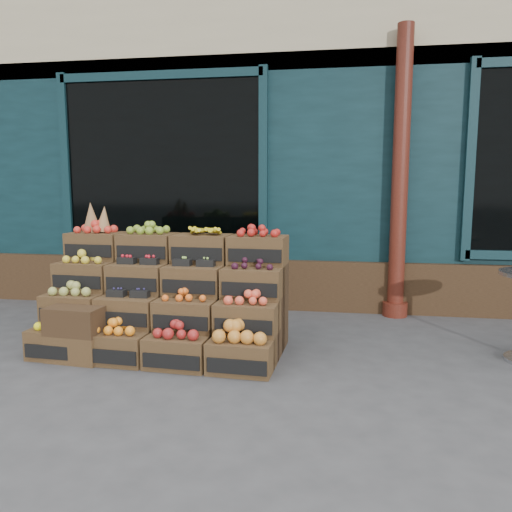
# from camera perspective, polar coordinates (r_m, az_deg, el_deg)

# --- Properties ---
(ground) EXTENTS (60.00, 60.00, 0.00)m
(ground) POSITION_cam_1_polar(r_m,az_deg,el_deg) (4.04, 1.24, -13.48)
(ground) COLOR #3E3E40
(ground) RESTS_ON ground
(shop_facade) EXTENTS (12.00, 6.24, 4.80)m
(shop_facade) POSITION_cam_1_polar(r_m,az_deg,el_deg) (8.90, 6.04, 13.87)
(shop_facade) COLOR black
(shop_facade) RESTS_ON ground
(crate_display) EXTENTS (2.17, 1.14, 1.33)m
(crate_display) POSITION_cam_1_polar(r_m,az_deg,el_deg) (4.65, -10.21, -5.44)
(crate_display) COLOR #47311C
(crate_display) RESTS_ON ground
(spare_crates) EXTENTS (0.50, 0.37, 0.47)m
(spare_crates) POSITION_cam_1_polar(r_m,az_deg,el_deg) (4.57, -19.72, -8.29)
(spare_crates) COLOR #47311C
(spare_crates) RESTS_ON ground
(shopkeeper) EXTENTS (0.72, 0.50, 1.90)m
(shopkeeper) POSITION_cam_1_polar(r_m,az_deg,el_deg) (6.91, -6.17, 3.56)
(shopkeeper) COLOR #164D18
(shopkeeper) RESTS_ON ground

